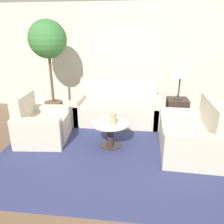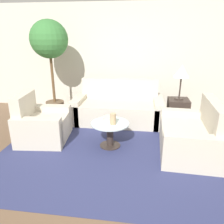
{
  "view_description": "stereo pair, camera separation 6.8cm",
  "coord_description": "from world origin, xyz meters",
  "px_view_note": "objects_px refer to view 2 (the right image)",
  "views": [
    {
      "loc": [
        0.35,
        -2.75,
        1.87
      ],
      "look_at": [
        -0.08,
        0.92,
        0.55
      ],
      "focal_mm": 35.0,
      "sensor_mm": 36.0,
      "label": 1
    },
    {
      "loc": [
        0.42,
        -2.74,
        1.87
      ],
      "look_at": [
        -0.08,
        0.92,
        0.55
      ],
      "focal_mm": 35.0,
      "sensor_mm": 36.0,
      "label": 2
    }
  ],
  "objects_px": {
    "coffee_table": "(110,131)",
    "potted_plant": "(50,47)",
    "loveseat": "(193,137)",
    "armchair": "(41,125)",
    "sofa_main": "(118,108)",
    "vase": "(113,119)",
    "table_lamp": "(182,72)",
    "bowl": "(108,118)"
  },
  "relations": [
    {
      "from": "sofa_main",
      "to": "table_lamp",
      "type": "relative_size",
      "value": 2.77
    },
    {
      "from": "armchair",
      "to": "loveseat",
      "type": "xyz_separation_m",
      "value": [
        2.69,
        -0.12,
        0.0
      ]
    },
    {
      "from": "vase",
      "to": "potted_plant",
      "type": "bearing_deg",
      "value": 139.03
    },
    {
      "from": "armchair",
      "to": "potted_plant",
      "type": "xyz_separation_m",
      "value": [
        -0.21,
        1.24,
        1.32
      ]
    },
    {
      "from": "table_lamp",
      "to": "potted_plant",
      "type": "height_order",
      "value": "potted_plant"
    },
    {
      "from": "loveseat",
      "to": "table_lamp",
      "type": "bearing_deg",
      "value": -173.05
    },
    {
      "from": "bowl",
      "to": "armchair",
      "type": "bearing_deg",
      "value": -176.77
    },
    {
      "from": "vase",
      "to": "bowl",
      "type": "height_order",
      "value": "vase"
    },
    {
      "from": "vase",
      "to": "table_lamp",
      "type": "bearing_deg",
      "value": 43.14
    },
    {
      "from": "table_lamp",
      "to": "vase",
      "type": "xyz_separation_m",
      "value": [
        -1.24,
        -1.16,
        -0.62
      ]
    },
    {
      "from": "sofa_main",
      "to": "table_lamp",
      "type": "height_order",
      "value": "table_lamp"
    },
    {
      "from": "coffee_table",
      "to": "table_lamp",
      "type": "bearing_deg",
      "value": 40.68
    },
    {
      "from": "loveseat",
      "to": "potted_plant",
      "type": "height_order",
      "value": "potted_plant"
    },
    {
      "from": "vase",
      "to": "bowl",
      "type": "xyz_separation_m",
      "value": [
        -0.11,
        0.2,
        -0.07
      ]
    },
    {
      "from": "potted_plant",
      "to": "coffee_table",
      "type": "bearing_deg",
      "value": -41.07
    },
    {
      "from": "armchair",
      "to": "loveseat",
      "type": "distance_m",
      "value": 2.69
    },
    {
      "from": "table_lamp",
      "to": "potted_plant",
      "type": "distance_m",
      "value": 2.86
    },
    {
      "from": "armchair",
      "to": "bowl",
      "type": "height_order",
      "value": "armchair"
    },
    {
      "from": "potted_plant",
      "to": "loveseat",
      "type": "bearing_deg",
      "value": -25.09
    },
    {
      "from": "coffee_table",
      "to": "sofa_main",
      "type": "bearing_deg",
      "value": 89.55
    },
    {
      "from": "sofa_main",
      "to": "loveseat",
      "type": "distance_m",
      "value": 1.86
    },
    {
      "from": "coffee_table",
      "to": "potted_plant",
      "type": "xyz_separation_m",
      "value": [
        -1.52,
        1.33,
        1.32
      ]
    },
    {
      "from": "bowl",
      "to": "vase",
      "type": "bearing_deg",
      "value": -61.93
    },
    {
      "from": "vase",
      "to": "bowl",
      "type": "relative_size",
      "value": 0.92
    },
    {
      "from": "vase",
      "to": "bowl",
      "type": "distance_m",
      "value": 0.24
    },
    {
      "from": "armchair",
      "to": "coffee_table",
      "type": "xyz_separation_m",
      "value": [
        1.31,
        -0.09,
        -0.0
      ]
    },
    {
      "from": "table_lamp",
      "to": "potted_plant",
      "type": "relative_size",
      "value": 0.32
    },
    {
      "from": "sofa_main",
      "to": "coffee_table",
      "type": "height_order",
      "value": "sofa_main"
    },
    {
      "from": "loveseat",
      "to": "vase",
      "type": "height_order",
      "value": "loveseat"
    },
    {
      "from": "sofa_main",
      "to": "table_lamp",
      "type": "distance_m",
      "value": 1.55
    },
    {
      "from": "loveseat",
      "to": "vase",
      "type": "relative_size",
      "value": 7.08
    },
    {
      "from": "table_lamp",
      "to": "bowl",
      "type": "xyz_separation_m",
      "value": [
        -1.34,
        -0.95,
        -0.69
      ]
    },
    {
      "from": "sofa_main",
      "to": "vase",
      "type": "relative_size",
      "value": 10.29
    },
    {
      "from": "coffee_table",
      "to": "table_lamp",
      "type": "distance_m",
      "value": 1.92
    },
    {
      "from": "loveseat",
      "to": "vase",
      "type": "xyz_separation_m",
      "value": [
        -1.32,
        -0.02,
        0.25
      ]
    },
    {
      "from": "armchair",
      "to": "loveseat",
      "type": "bearing_deg",
      "value": -97.85
    },
    {
      "from": "sofa_main",
      "to": "armchair",
      "type": "bearing_deg",
      "value": -139.18
    },
    {
      "from": "loveseat",
      "to": "table_lamp",
      "type": "distance_m",
      "value": 1.44
    },
    {
      "from": "armchair",
      "to": "potted_plant",
      "type": "distance_m",
      "value": 1.82
    },
    {
      "from": "sofa_main",
      "to": "bowl",
      "type": "distance_m",
      "value": 1.09
    },
    {
      "from": "potted_plant",
      "to": "vase",
      "type": "relative_size",
      "value": 11.5
    },
    {
      "from": "armchair",
      "to": "coffee_table",
      "type": "height_order",
      "value": "armchair"
    }
  ]
}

